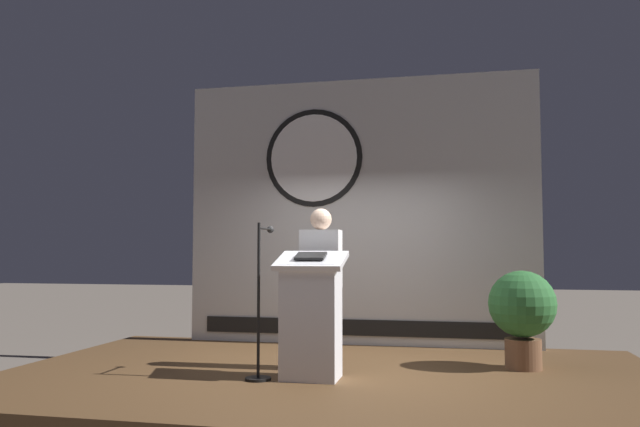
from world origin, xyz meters
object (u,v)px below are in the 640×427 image
object	(u,v)px
podium	(311,317)
microphone_stand	(260,324)
potted_plant	(522,309)
speaker_person	(321,287)

from	to	relation	value
podium	microphone_stand	xyz separation A→B (m)	(-0.46, -0.10, -0.07)
potted_plant	speaker_person	bearing A→B (deg)	-167.61
potted_plant	microphone_stand	bearing A→B (deg)	-157.44
speaker_person	potted_plant	world-z (taller)	speaker_person
podium	potted_plant	bearing A→B (deg)	24.84
microphone_stand	podium	bearing A→B (deg)	12.03
podium	speaker_person	distance (m)	0.54
speaker_person	potted_plant	bearing A→B (deg)	12.39
podium	potted_plant	xyz separation A→B (m)	(1.98, 0.92, 0.02)
microphone_stand	potted_plant	size ratio (longest dim) A/B	1.47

